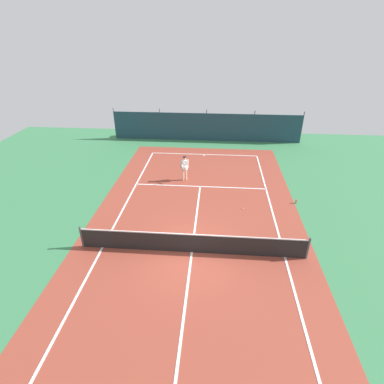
{
  "coord_description": "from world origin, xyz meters",
  "views": [
    {
      "loc": [
        0.89,
        -10.76,
        8.96
      ],
      "look_at": [
        -0.32,
        4.0,
        0.9
      ],
      "focal_mm": 28.69,
      "sensor_mm": 36.0,
      "label": 1
    }
  ],
  "objects_px": {
    "tennis_ball_midcourt": "(262,180)",
    "tennis_net": "(192,243)",
    "tennis_player": "(185,167)",
    "water_bottle": "(296,201)",
    "tennis_ball_near_player": "(243,208)"
  },
  "relations": [
    {
      "from": "tennis_player",
      "to": "water_bottle",
      "type": "height_order",
      "value": "tennis_player"
    },
    {
      "from": "tennis_net",
      "to": "tennis_ball_near_player",
      "type": "xyz_separation_m",
      "value": [
        2.5,
        3.92,
        -0.48
      ]
    },
    {
      "from": "tennis_ball_midcourt",
      "to": "tennis_net",
      "type": "bearing_deg",
      "value": -117.96
    },
    {
      "from": "tennis_net",
      "to": "tennis_ball_near_player",
      "type": "relative_size",
      "value": 153.33
    },
    {
      "from": "tennis_ball_near_player",
      "to": "tennis_ball_midcourt",
      "type": "bearing_deg",
      "value": 67.49
    },
    {
      "from": "tennis_player",
      "to": "tennis_net",
      "type": "bearing_deg",
      "value": 74.55
    },
    {
      "from": "tennis_net",
      "to": "water_bottle",
      "type": "height_order",
      "value": "tennis_net"
    },
    {
      "from": "tennis_net",
      "to": "water_bottle",
      "type": "relative_size",
      "value": 42.17
    },
    {
      "from": "tennis_ball_near_player",
      "to": "tennis_ball_midcourt",
      "type": "relative_size",
      "value": 1.0
    },
    {
      "from": "tennis_player",
      "to": "tennis_ball_near_player",
      "type": "relative_size",
      "value": 24.85
    },
    {
      "from": "tennis_ball_near_player",
      "to": "water_bottle",
      "type": "xyz_separation_m",
      "value": [
        3.09,
        0.88,
        0.09
      ]
    },
    {
      "from": "tennis_player",
      "to": "tennis_ball_near_player",
      "type": "bearing_deg",
      "value": 113.06
    },
    {
      "from": "tennis_net",
      "to": "water_bottle",
      "type": "bearing_deg",
      "value": 40.65
    },
    {
      "from": "tennis_net",
      "to": "tennis_player",
      "type": "bearing_deg",
      "value": 98.36
    },
    {
      "from": "tennis_player",
      "to": "tennis_ball_midcourt",
      "type": "relative_size",
      "value": 24.85
    }
  ]
}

